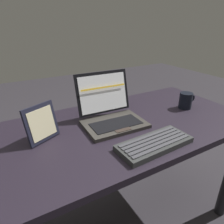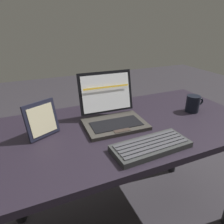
% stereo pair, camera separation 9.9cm
% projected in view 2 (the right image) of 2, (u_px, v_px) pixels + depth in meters
% --- Properties ---
extents(ground_plane, '(8.00, 8.00, 0.00)m').
position_uv_depth(ground_plane, '(123.00, 221.00, 1.38)').
color(ground_plane, '#2B282D').
extents(desk, '(1.38, 0.70, 0.73)m').
position_uv_depth(desk, '(126.00, 144.00, 1.12)').
color(desk, black).
rests_on(desk, ground).
extents(laptop_front, '(0.32, 0.28, 0.25)m').
position_uv_depth(laptop_front, '(112.00, 114.00, 1.07)').
color(laptop_front, '#302E2A').
rests_on(laptop_front, desk).
extents(external_keyboard, '(0.34, 0.15, 0.03)m').
position_uv_depth(external_keyboard, '(151.00, 146.00, 0.86)').
color(external_keyboard, '#2C2E2E').
rests_on(external_keyboard, desk).
extents(photo_frame, '(0.16, 0.11, 0.17)m').
position_uv_depth(photo_frame, '(42.00, 120.00, 0.93)').
color(photo_frame, black).
rests_on(photo_frame, desk).
extents(coffee_mug, '(0.12, 0.08, 0.10)m').
position_uv_depth(coffee_mug, '(193.00, 104.00, 1.20)').
color(coffee_mug, black).
rests_on(coffee_mug, desk).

